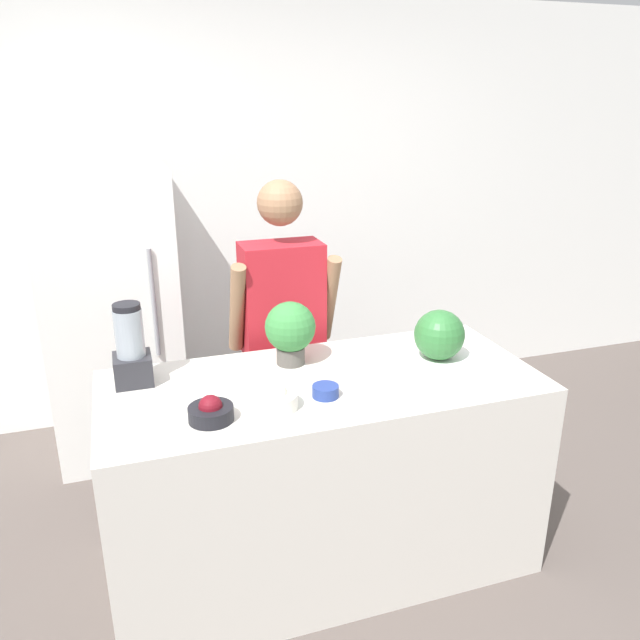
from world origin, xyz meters
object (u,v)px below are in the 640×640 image
(watermelon, at_px, (439,335))
(bowl_cherries, at_px, (211,411))
(potted_plant, at_px, (290,330))
(blender, at_px, (131,350))
(bowl_small_blue, at_px, (325,391))
(person, at_px, (283,342))
(bowl_cream, at_px, (274,398))
(refrigerator, at_px, (113,316))

(watermelon, bearing_deg, bowl_cherries, -168.16)
(potted_plant, bearing_deg, blender, 178.97)
(bowl_cherries, relative_size, blender, 0.49)
(watermelon, distance_m, bowl_small_blue, 0.61)
(person, distance_m, bowl_cream, 0.81)
(watermelon, distance_m, bowl_cherries, 1.06)
(bowl_small_blue, distance_m, blender, 0.80)
(person, distance_m, potted_plant, 0.45)
(refrigerator, distance_m, blender, 1.14)
(blender, bearing_deg, bowl_cream, -38.73)
(refrigerator, xyz_separation_m, bowl_cream, (0.56, -1.51, 0.12))
(person, bearing_deg, bowl_small_blue, -92.09)
(person, xyz_separation_m, potted_plant, (-0.07, -0.39, 0.21))
(watermelon, height_order, bowl_small_blue, watermelon)
(bowl_cherries, relative_size, bowl_small_blue, 1.58)
(watermelon, distance_m, blender, 1.30)
(refrigerator, bearing_deg, watermelon, -43.98)
(bowl_cream, distance_m, blender, 0.63)
(bowl_cream, height_order, blender, blender)
(potted_plant, bearing_deg, person, 80.07)
(bowl_cream, relative_size, bowl_small_blue, 1.71)
(bowl_cherries, distance_m, blender, 0.49)
(refrigerator, relative_size, potted_plant, 5.92)
(bowl_cherries, height_order, bowl_cream, bowl_cream)
(person, xyz_separation_m, watermelon, (0.55, -0.57, 0.18))
(blender, bearing_deg, person, 27.26)
(watermelon, bearing_deg, blender, 171.42)
(refrigerator, distance_m, potted_plant, 1.36)
(refrigerator, bearing_deg, bowl_cherries, -78.08)
(person, xyz_separation_m, bowl_cherries, (-0.48, -0.79, 0.09))
(watermelon, bearing_deg, refrigerator, 136.02)
(bowl_cherries, bearing_deg, bowl_small_blue, 5.92)
(watermelon, bearing_deg, bowl_cream, -166.00)
(bowl_small_blue, bearing_deg, bowl_cream, -172.43)
(bowl_small_blue, height_order, blender, blender)
(person, distance_m, blender, 0.84)
(refrigerator, height_order, bowl_cherries, refrigerator)
(refrigerator, xyz_separation_m, potted_plant, (0.73, -1.13, 0.23))
(refrigerator, height_order, bowl_cream, refrigerator)
(refrigerator, relative_size, person, 1.00)
(refrigerator, xyz_separation_m, watermelon, (1.36, -1.31, 0.20))
(watermelon, xyz_separation_m, potted_plant, (-0.62, 0.18, 0.03))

